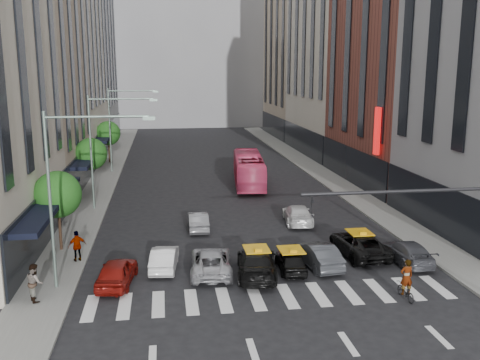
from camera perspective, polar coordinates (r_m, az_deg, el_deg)
name	(u,v)px	position (r m, az deg, el deg)	size (l,w,h in m)	color
ground	(282,310)	(26.00, 4.54, -13.64)	(160.00, 160.00, 0.00)	black
sidewalk_left	(101,183)	(54.38, -14.57, -0.36)	(3.00, 96.00, 0.15)	slate
sidewalk_right	(327,177)	(56.59, 9.24, 0.33)	(3.00, 96.00, 0.15)	slate
building_left_b	(28,59)	(52.21, -21.63, 11.90)	(8.00, 16.00, 24.00)	tan
building_left_c	(61,10)	(70.20, -18.58, 16.78)	(8.00, 20.00, 36.00)	beige
building_left_d	(84,44)	(88.74, -16.26, 13.80)	(8.00, 18.00, 30.00)	gray
building_right_b	(396,49)	(54.69, 16.32, 13.25)	(8.00, 18.00, 26.00)	brown
building_right_d	(298,51)	(90.72, 6.19, 13.50)	(8.00, 18.00, 28.00)	tan
building_far	(188,33)	(108.23, -5.59, 15.34)	(30.00, 10.00, 36.00)	gray
tree_near	(58,195)	(34.34, -18.88, -1.48)	(2.88, 2.88, 4.95)	black
tree_mid	(91,154)	(49.87, -15.61, 2.69)	(2.88, 2.88, 4.95)	black
tree_far	(108,133)	(65.63, -13.88, 4.87)	(2.88, 2.88, 4.95)	black
streetlamp_near	(68,177)	(27.79, -17.84, 0.33)	(5.38, 0.25, 9.00)	gray
streetlamp_mid	(103,137)	(43.46, -14.44, 4.47)	(5.38, 0.25, 9.00)	gray
streetlamp_far	(118,119)	(59.30, -12.84, 6.40)	(5.38, 0.25, 9.00)	gray
traffic_signal	(453,218)	(26.32, 21.80, -3.77)	(10.10, 0.20, 6.00)	black
liberty_sign	(377,131)	(46.76, 14.43, 5.08)	(0.30, 0.70, 4.00)	red
car_red	(117,272)	(29.14, -13.00, -9.53)	(1.67, 4.15, 1.41)	maroon
car_white_front	(164,258)	(30.87, -8.07, -8.24)	(1.36, 3.91, 1.29)	silver
car_silver	(211,261)	(30.02, -3.11, -8.65)	(2.24, 4.85, 1.35)	#A7A7AC
taxi_left	(256,262)	(29.59, 1.77, -8.78)	(2.12, 5.22, 1.51)	black
taxi_center	(291,261)	(30.41, 5.45, -8.55)	(1.44, 3.57, 1.22)	black
car_grey_mid	(318,255)	(31.24, 8.33, -7.88)	(1.49, 4.28, 1.41)	#36383C
taxi_right	(359,244)	(33.47, 12.58, -6.67)	(2.39, 5.18, 1.44)	black
car_grey_curb	(407,252)	(33.03, 17.39, -7.32)	(1.81, 4.44, 1.29)	#44464D
car_row2_left	(198,221)	(37.86, -4.49, -4.37)	(1.36, 3.91, 1.29)	gray
car_row2_right	(298,214)	(39.56, 6.16, -3.64)	(1.91, 4.69, 1.36)	silver
bus	(249,170)	(51.90, 0.93, 1.11)	(2.61, 11.15, 3.11)	#E24270
motorcycle	(405,291)	(28.06, 17.24, -11.27)	(0.55, 1.57, 0.82)	black
rider	(407,266)	(27.58, 17.40, -8.74)	(0.66, 0.44, 1.82)	gray
pedestrian_near	(35,282)	(27.95, -21.05, -10.15)	(0.91, 0.71, 1.87)	gray
pedestrian_far	(77,246)	(32.66, -16.97, -6.74)	(1.07, 0.44, 1.82)	gray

